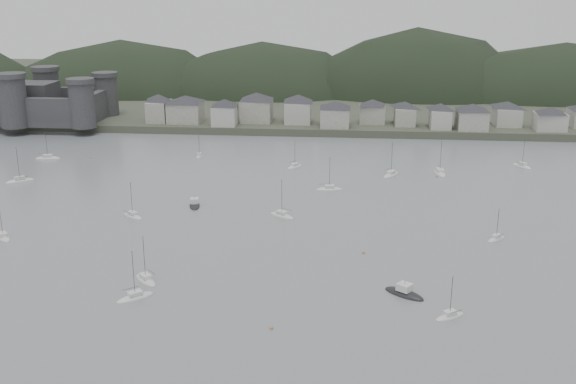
# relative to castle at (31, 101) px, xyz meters

# --- Properties ---
(ground) EXTENTS (900.00, 900.00, 0.00)m
(ground) POSITION_rel_castle_xyz_m (120.00, -179.80, -10.96)
(ground) COLOR slate
(ground) RESTS_ON ground
(far_shore_land) EXTENTS (900.00, 250.00, 3.00)m
(far_shore_land) POSITION_rel_castle_xyz_m (120.00, 115.20, -9.46)
(far_shore_land) COLOR #383D2D
(far_shore_land) RESTS_ON ground
(forested_ridge) EXTENTS (851.55, 103.94, 102.57)m
(forested_ridge) POSITION_rel_castle_xyz_m (124.83, 89.60, -22.25)
(forested_ridge) COLOR black
(forested_ridge) RESTS_ON ground
(castle) EXTENTS (66.00, 43.00, 20.00)m
(castle) POSITION_rel_castle_xyz_m (0.00, 0.00, 0.00)
(castle) COLOR #333336
(castle) RESTS_ON far_shore_land
(waterfront_town) EXTENTS (451.48, 28.46, 12.92)m
(waterfront_town) POSITION_rel_castle_xyz_m (170.59, 3.54, -2.30)
(waterfront_town) COLOR gray
(waterfront_town) RESTS_ON far_shore_land
(sailboat_lead) EXTENTS (6.88, 8.64, 11.64)m
(sailboat_lead) POSITION_rel_castle_xyz_m (149.60, -64.32, -10.79)
(sailboat_lead) COLOR silver
(sailboat_lead) RESTS_ON ground
(moored_fleet) EXTENTS (254.90, 120.90, 13.07)m
(moored_fleet) POSITION_rel_castle_xyz_m (125.57, -105.67, -10.79)
(moored_fleet) COLOR silver
(moored_fleet) RESTS_ON ground
(motor_launch_near) EXTENTS (8.96, 7.75, 4.08)m
(motor_launch_near) POSITION_rel_castle_xyz_m (147.43, -151.93, -10.68)
(motor_launch_near) COLOR black
(motor_launch_near) RESTS_ON ground
(motor_launch_far) EXTENTS (4.57, 8.31, 3.88)m
(motor_launch_far) POSITION_rel_castle_xyz_m (93.64, -100.95, -10.67)
(motor_launch_far) COLOR black
(motor_launch_far) RESTS_ON ground
(mooring_buoys) EXTENTS (189.65, 141.98, 0.70)m
(mooring_buoys) POSITION_rel_castle_xyz_m (124.72, -129.07, -10.81)
(mooring_buoys) COLOR #BA743E
(mooring_buoys) RESTS_ON ground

